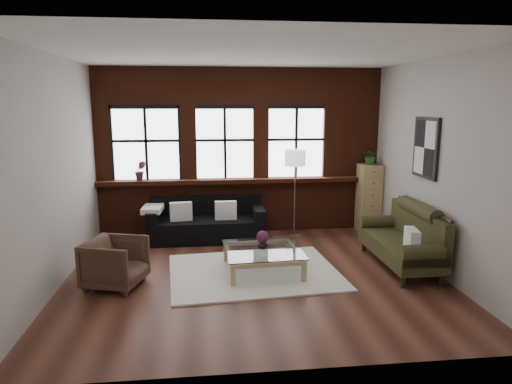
{
  "coord_description": "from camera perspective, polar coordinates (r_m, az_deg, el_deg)",
  "views": [
    {
      "loc": [
        -0.69,
        -6.42,
        2.54
      ],
      "look_at": [
        0.1,
        0.6,
        1.15
      ],
      "focal_mm": 32.0,
      "sensor_mm": 36.0,
      "label": 1
    }
  ],
  "objects": [
    {
      "name": "shag_rug",
      "position": [
        7.02,
        -0.26,
        -9.95
      ],
      "size": [
        2.66,
        2.17,
        0.03
      ],
      "primitive_type": "cube",
      "rotation": [
        0.0,
        0.0,
        0.08
      ],
      "color": "silver",
      "rests_on": "floor"
    },
    {
      "name": "window_mid",
      "position": [
        8.91,
        -3.9,
        6.01
      ],
      "size": [
        1.38,
        0.1,
        1.5
      ],
      "primitive_type": null,
      "color": "black",
      "rests_on": "brick_backwall"
    },
    {
      "name": "drawer_chest",
      "position": [
        9.33,
        13.91,
        -0.75
      ],
      "size": [
        0.41,
        0.41,
        1.35
      ],
      "primitive_type": "cube",
      "color": "tan",
      "rests_on": "floor"
    },
    {
      "name": "potted_plant_top",
      "position": [
        9.2,
        14.16,
        4.45
      ],
      "size": [
        0.35,
        0.32,
        0.36
      ],
      "primitive_type": "imported",
      "rotation": [
        0.0,
        0.0,
        -0.12
      ],
      "color": "#2D5923",
      "rests_on": "drawer_chest"
    },
    {
      "name": "floor",
      "position": [
        6.94,
        -0.27,
        -10.34
      ],
      "size": [
        5.5,
        5.5,
        0.0
      ],
      "primitive_type": "plane",
      "color": "#47231A",
      "rests_on": "ground"
    },
    {
      "name": "dark_sofa",
      "position": [
        8.59,
        -6.21,
        -3.44
      ],
      "size": [
        2.15,
        0.87,
        0.78
      ],
      "primitive_type": null,
      "color": "black",
      "rests_on": "floor"
    },
    {
      "name": "wall_poster",
      "position": [
        7.57,
        20.48,
        5.2
      ],
      "size": [
        0.05,
        0.74,
        0.94
      ],
      "primitive_type": null,
      "color": "black",
      "rests_on": "wall_right"
    },
    {
      "name": "floor_lamp",
      "position": [
        8.85,
        4.85,
        0.41
      ],
      "size": [
        0.4,
        0.4,
        1.8
      ],
      "primitive_type": null,
      "color": "#A5A5A8",
      "rests_on": "floor"
    },
    {
      "name": "pillow_settee",
      "position": [
        6.9,
        18.91,
        -5.78
      ],
      "size": [
        0.2,
        0.4,
        0.34
      ],
      "primitive_type": "cube",
      "rotation": [
        0.0,
        0.0,
        -0.17
      ],
      "color": "white",
      "rests_on": "vintage_settee"
    },
    {
      "name": "armchair",
      "position": [
        6.72,
        -17.18,
        -8.47
      ],
      "size": [
        0.94,
        0.92,
        0.69
      ],
      "primitive_type": "imported",
      "rotation": [
        0.0,
        0.0,
        1.27
      ],
      "color": "#463023",
      "rests_on": "floor"
    },
    {
      "name": "wall_back",
      "position": [
        9.0,
        -1.99,
        5.12
      ],
      "size": [
        5.5,
        0.0,
        5.5
      ],
      "primitive_type": "plane",
      "rotation": [
        1.57,
        0.0,
        0.0
      ],
      "color": "#B4AEA7",
      "rests_on": "ground"
    },
    {
      "name": "vase",
      "position": [
        6.91,
        0.83,
        -6.51
      ],
      "size": [
        0.19,
        0.19,
        0.15
      ],
      "primitive_type": "imported",
      "rotation": [
        0.0,
        0.0,
        0.35
      ],
      "color": "#B2B2B2",
      "rests_on": "coffee_table"
    },
    {
      "name": "vintage_settee",
      "position": [
        7.46,
        17.57,
        -5.32
      ],
      "size": [
        0.83,
        1.86,
        0.99
      ],
      "primitive_type": null,
      "color": "#332F17",
      "rests_on": "floor"
    },
    {
      "name": "window_right",
      "position": [
        9.08,
        5.0,
        6.09
      ],
      "size": [
        1.38,
        0.1,
        1.5
      ],
      "primitive_type": null,
      "color": "black",
      "rests_on": "brick_backwall"
    },
    {
      "name": "ceiling",
      "position": [
        6.49,
        -0.3,
        16.97
      ],
      "size": [
        5.5,
        5.5,
        0.0
      ],
      "primitive_type": "plane",
      "rotation": [
        3.14,
        0.0,
        0.0
      ],
      "color": "white",
      "rests_on": "ground"
    },
    {
      "name": "wall_front",
      "position": [
        4.09,
        3.44,
        -2.15
      ],
      "size": [
        5.5,
        0.0,
        5.5
      ],
      "primitive_type": "plane",
      "rotation": [
        -1.57,
        0.0,
        0.0
      ],
      "color": "#B4AEA7",
      "rests_on": "ground"
    },
    {
      "name": "window_left",
      "position": [
        8.98,
        -13.56,
        5.77
      ],
      "size": [
        1.38,
        0.1,
        1.5
      ],
      "primitive_type": null,
      "color": "black",
      "rests_on": "brick_backwall"
    },
    {
      "name": "pillow_a",
      "position": [
        8.46,
        -9.36,
        -2.42
      ],
      "size": [
        0.42,
        0.19,
        0.34
      ],
      "primitive_type": "cube",
      "rotation": [
        0.0,
        0.0,
        0.14
      ],
      "color": "white",
      "rests_on": "dark_sofa"
    },
    {
      "name": "sill_ledge",
      "position": [
        8.92,
        -1.89,
        1.44
      ],
      "size": [
        5.5,
        0.3,
        0.08
      ],
      "primitive_type": "cube",
      "color": "#562214",
      "rests_on": "brick_backwall"
    },
    {
      "name": "coffee_table",
      "position": [
        6.99,
        0.82,
        -8.59
      ],
      "size": [
        1.19,
        1.19,
        0.38
      ],
      "primitive_type": null,
      "rotation": [
        0.0,
        0.0,
        0.05
      ],
      "color": "tan",
      "rests_on": "shag_rug"
    },
    {
      "name": "wall_right",
      "position": [
        7.34,
        21.61,
        2.99
      ],
      "size": [
        0.0,
        5.0,
        5.0
      ],
      "primitive_type": "plane",
      "rotation": [
        1.57,
        0.0,
        -1.57
      ],
      "color": "#B4AEA7",
      "rests_on": "ground"
    },
    {
      "name": "sill_plant",
      "position": [
        8.92,
        -14.25,
        2.6
      ],
      "size": [
        0.24,
        0.21,
        0.38
      ],
      "primitive_type": "imported",
      "rotation": [
        0.0,
        0.0,
        0.18
      ],
      "color": "#5A1F3D",
      "rests_on": "sill_ledge"
    },
    {
      "name": "pillow_b",
      "position": [
        8.46,
        -3.8,
        -2.3
      ],
      "size": [
        0.4,
        0.14,
        0.34
      ],
      "primitive_type": "cube",
      "rotation": [
        0.0,
        0.0,
        -0.0
      ],
      "color": "white",
      "rests_on": "dark_sofa"
    },
    {
      "name": "wall_left",
      "position": [
        6.81,
        -23.98,
        2.24
      ],
      "size": [
        0.0,
        5.0,
        5.0
      ],
      "primitive_type": "plane",
      "rotation": [
        1.57,
        0.0,
        1.57
      ],
      "color": "#B4AEA7",
      "rests_on": "ground"
    },
    {
      "name": "flowers",
      "position": [
        6.87,
        0.83,
        -5.6
      ],
      "size": [
        0.18,
        0.18,
        0.18
      ],
      "primitive_type": "sphere",
      "color": "#5A1F3D",
      "rests_on": "vase"
    },
    {
      "name": "brick_backwall",
      "position": [
        8.94,
        -1.96,
        5.08
      ],
      "size": [
        5.5,
        0.12,
        3.2
      ],
      "primitive_type": null,
      "color": "#562214",
      "rests_on": "floor"
    }
  ]
}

